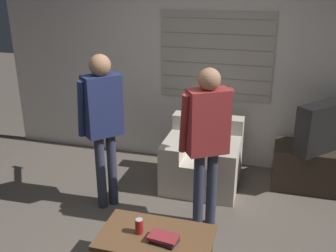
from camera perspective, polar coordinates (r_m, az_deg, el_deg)
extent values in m
cube|color=silver|center=(4.95, 4.10, 8.77)|extent=(5.20, 0.06, 2.55)
cube|color=#A8A393|center=(4.85, 6.91, 10.00)|extent=(1.37, 0.02, 1.06)
cube|color=gray|center=(4.94, 6.67, 4.92)|extent=(1.34, 0.00, 0.01)
cube|color=gray|center=(4.89, 6.75, 6.92)|extent=(1.34, 0.00, 0.01)
cube|color=gray|center=(4.85, 6.84, 8.95)|extent=(1.34, 0.00, 0.01)
cube|color=gray|center=(4.82, 6.94, 11.01)|extent=(1.34, 0.00, 0.01)
cube|color=gray|center=(4.79, 7.03, 13.10)|extent=(1.34, 0.00, 0.01)
cube|color=gray|center=(4.77, 7.13, 15.21)|extent=(1.34, 0.00, 0.01)
cube|color=beige|center=(4.64, 4.95, -6.28)|extent=(0.84, 0.81, 0.40)
cube|color=beige|center=(4.75, 5.80, -0.56)|extent=(0.84, 0.20, 0.36)
cube|color=beige|center=(4.47, 8.86, -3.39)|extent=(0.24, 0.81, 0.18)
cube|color=beige|center=(4.57, 1.37, -2.58)|extent=(0.24, 0.81, 0.18)
cube|color=brown|center=(3.24, -1.83, -15.87)|extent=(0.90, 0.54, 0.04)
cylinder|color=brown|center=(3.65, -7.07, -15.15)|extent=(0.04, 0.04, 0.36)
cylinder|color=brown|center=(3.47, 6.20, -17.33)|extent=(0.04, 0.04, 0.36)
cube|color=#33281E|center=(4.87, 21.36, -5.74)|extent=(1.08, 0.50, 0.50)
cube|color=black|center=(4.67, 22.21, 0.04)|extent=(0.73, 0.76, 0.55)
cube|color=#3D4738|center=(4.72, 21.23, 0.42)|extent=(0.51, 0.54, 0.45)
cylinder|color=#33384C|center=(4.17, -9.72, -6.63)|extent=(0.10, 0.10, 0.82)
cylinder|color=#33384C|center=(4.21, -8.10, -6.22)|extent=(0.10, 0.10, 0.82)
cube|color=navy|center=(3.91, -9.49, 2.93)|extent=(0.39, 0.40, 0.61)
sphere|color=#A87A56|center=(3.81, -9.85, 8.68)|extent=(0.21, 0.21, 0.21)
cylinder|color=navy|center=(3.89, -12.46, 2.42)|extent=(0.16, 0.16, 0.59)
cylinder|color=navy|center=(4.18, -8.65, 7.06)|extent=(0.48, 0.44, 0.21)
cube|color=white|center=(4.46, -10.10, 6.85)|extent=(0.07, 0.07, 0.13)
cylinder|color=#33384C|center=(3.81, 4.45, -9.39)|extent=(0.10, 0.10, 0.80)
cylinder|color=#33384C|center=(3.85, 6.33, -9.08)|extent=(0.10, 0.10, 0.80)
cube|color=maroon|center=(3.53, 5.78, 0.60)|extent=(0.42, 0.37, 0.60)
sphere|color=#A87A56|center=(3.41, 6.02, 6.75)|extent=(0.20, 0.20, 0.20)
cylinder|color=maroon|center=(3.50, 2.36, 0.32)|extent=(0.14, 0.17, 0.57)
cylinder|color=maroon|center=(3.78, 7.37, 3.99)|extent=(0.34, 0.49, 0.34)
cube|color=white|center=(4.04, 5.89, 3.08)|extent=(0.08, 0.09, 0.12)
cube|color=black|center=(3.15, -0.55, -16.25)|extent=(0.23, 0.18, 0.03)
cube|color=maroon|center=(3.14, -0.68, -15.81)|extent=(0.24, 0.17, 0.03)
cylinder|color=red|center=(3.23, -4.19, -14.31)|extent=(0.07, 0.07, 0.12)
cylinder|color=silver|center=(3.19, -4.22, -13.39)|extent=(0.06, 0.06, 0.00)
cube|color=black|center=(3.16, 0.51, -16.23)|extent=(0.06, 0.14, 0.02)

